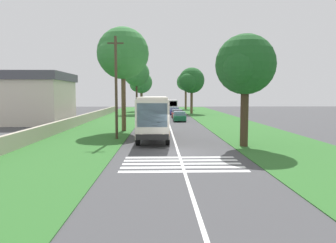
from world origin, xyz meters
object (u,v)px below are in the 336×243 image
trailing_car_2 (174,111)px  roadside_tree_left_0 (140,83)px  trailing_car_0 (179,117)px  trailing_car_1 (177,114)px  coach_bus (154,114)px  roadside_tree_left_1 (136,74)px  trailing_car_3 (156,109)px  roadside_tree_right_0 (185,82)px  roadside_tree_right_1 (191,81)px  utility_pole (116,86)px  roadside_tree_left_2 (122,55)px  roadside_building (33,98)px  roadside_tree_right_2 (244,67)px  trailing_minibus_0 (173,104)px

trailing_car_2 → roadside_tree_left_0: (12.95, 7.35, 5.89)m
trailing_car_0 → trailing_car_1: (6.72, -0.04, 0.00)m
coach_bus → roadside_tree_left_1: (35.61, 4.20, 5.80)m
trailing_car_3 → roadside_tree_right_0: (12.64, -7.57, 6.37)m
roadside_tree_right_0 → roadside_tree_right_1: (-19.20, 0.40, -0.45)m
trailing_car_3 → utility_pole: (-42.85, 2.96, 3.97)m
trailing_car_1 → trailing_car_2: bearing=0.5°
roadside_tree_left_0 → roadside_tree_left_2: (-40.61, -0.52, 1.52)m
roadside_tree_left_2 → roadside_building: size_ratio=1.04×
roadside_tree_left_0 → roadside_tree_right_0: size_ratio=0.97×
roadside_tree_right_2 → trailing_minibus_0: bearing=3.1°
trailing_car_3 → roadside_tree_right_2: (-46.88, -7.13, 5.34)m
roadside_tree_left_1 → roadside_tree_right_0: (19.39, -11.48, -0.91)m
trailing_minibus_0 → roadside_building: (-35.47, 20.42, 1.93)m
trailing_minibus_0 → roadside_tree_right_2: roadside_tree_right_2 is taller
roadside_tree_left_1 → roadside_tree_right_0: roadside_tree_left_1 is taller
roadside_tree_right_0 → roadside_tree_right_1: size_ratio=1.02×
roadside_tree_left_1 → roadside_tree_left_2: 29.87m
trailing_minibus_0 → roadside_tree_right_0: 7.84m
trailing_car_2 → roadside_tree_left_1: bearing=73.9°
trailing_minibus_0 → utility_pole: bearing=172.1°
trailing_car_1 → roadside_tree_left_1: size_ratio=0.40×
roadside_tree_left_0 → roadside_tree_left_2: bearing=-179.3°
trailing_car_3 → roadside_tree_left_1: (-6.75, 3.91, 7.28)m
trailing_car_2 → trailing_car_1: bearing=-179.5°
roadside_tree_left_2 → utility_pole: roadside_tree_left_2 is taller
roadside_tree_right_1 → trailing_car_3: bearing=47.6°
roadside_tree_left_2 → roadside_tree_left_0: bearing=0.7°
roadside_tree_left_2 → utility_pole: (-6.25, -0.16, -3.44)m
trailing_car_2 → coach_bus: bearing=174.2°
roadside_tree_left_0 → roadside_tree_right_1: (-10.55, -10.81, 0.03)m
coach_bus → roadside_tree_left_0: roadside_tree_left_0 is taller
trailing_car_0 → trailing_minibus_0: trailing_minibus_0 is taller
roadside_tree_left_1 → roadside_tree_right_2: bearing=-164.6°
roadside_tree_right_2 → roadside_tree_right_0: bearing=-0.4°
trailing_minibus_0 → roadside_tree_right_2: size_ratio=0.72×
utility_pole → trailing_car_3: bearing=-4.0°
trailing_car_0 → trailing_car_2: bearing=0.1°
roadside_tree_left_1 → roadside_tree_right_1: roadside_tree_left_1 is taller
roadside_tree_left_0 → roadside_tree_left_2: roadside_tree_left_2 is taller
roadside_tree_left_0 → roadside_tree_left_1: 10.84m
trailing_car_1 → roadside_tree_left_2: 21.60m
coach_bus → trailing_minibus_0: size_ratio=1.86×
trailing_minibus_0 → roadside_tree_left_0: (-4.25, 7.76, 5.01)m
trailing_car_0 → roadside_tree_left_2: (-12.35, 6.86, 7.41)m
trailing_car_1 → trailing_minibus_0: (25.78, -0.34, 0.88)m
roadside_tree_left_2 → trailing_minibus_0: bearing=-9.2°
trailing_car_3 → coach_bus: bearing=-179.6°
roadside_tree_right_1 → roadside_tree_left_2: bearing=161.1°
roadside_tree_left_1 → roadside_tree_right_0: bearing=-30.6°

